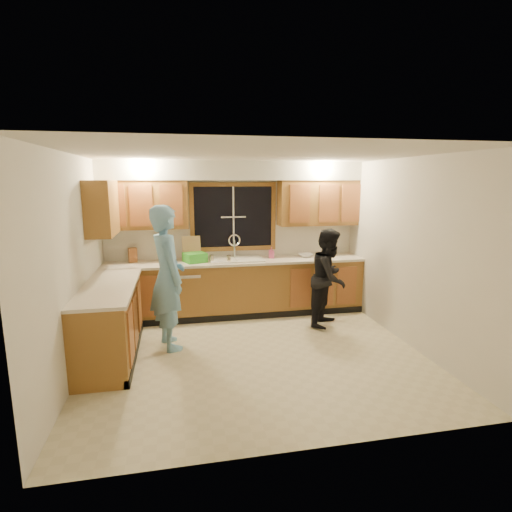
{
  "coord_description": "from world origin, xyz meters",
  "views": [
    {
      "loc": [
        -0.94,
        -4.71,
        2.19
      ],
      "look_at": [
        0.14,
        0.65,
        1.16
      ],
      "focal_mm": 28.0,
      "sensor_mm": 36.0,
      "label": 1
    }
  ],
  "objects": [
    {
      "name": "stove",
      "position": [
        -1.8,
        -0.22,
        0.45
      ],
      "size": [
        0.58,
        0.75,
        0.9
      ],
      "primitive_type": "cube",
      "color": "white",
      "rests_on": "floor"
    },
    {
      "name": "wall_back",
      "position": [
        0.0,
        1.9,
        1.25
      ],
      "size": [
        4.2,
        0.0,
        4.2
      ],
      "primitive_type": "plane",
      "rotation": [
        1.57,
        0.0,
        0.0
      ],
      "color": "beige",
      "rests_on": "ground"
    },
    {
      "name": "dishwasher",
      "position": [
        -0.85,
        1.59,
        0.41
      ],
      "size": [
        0.6,
        0.56,
        0.82
      ],
      "primitive_type": "cube",
      "color": "white",
      "rests_on": "floor"
    },
    {
      "name": "cutting_board",
      "position": [
        -0.71,
        1.75,
        1.12
      ],
      "size": [
        0.31,
        0.14,
        0.39
      ],
      "primitive_type": "cube",
      "rotation": [
        -0.21,
        0.0,
        0.14
      ],
      "color": "tan",
      "rests_on": "countertop_back"
    },
    {
      "name": "countertop_back",
      "position": [
        0.0,
        1.58,
        0.9
      ],
      "size": [
        4.2,
        0.63,
        0.04
      ],
      "primitive_type": "cube",
      "color": "beige",
      "rests_on": "base_cabinets_back"
    },
    {
      "name": "upper_cabinets_right",
      "position": [
        1.43,
        1.73,
        1.83
      ],
      "size": [
        1.35,
        0.33,
        0.75
      ],
      "primitive_type": "cube",
      "color": "olive",
      "rests_on": "wall_back"
    },
    {
      "name": "window_frame",
      "position": [
        0.0,
        1.89,
        1.6
      ],
      "size": [
        1.44,
        0.03,
        1.14
      ],
      "color": "black",
      "rests_on": "wall_back"
    },
    {
      "name": "soap_bottle",
      "position": [
        0.6,
        1.67,
        1.01
      ],
      "size": [
        0.09,
        0.1,
        0.19
      ],
      "primitive_type": "imported",
      "rotation": [
        0.0,
        0.0,
        -0.13
      ],
      "color": "#D75287",
      "rests_on": "countertop_back"
    },
    {
      "name": "base_cabinets_left",
      "position": [
        -1.8,
        0.35,
        0.44
      ],
      "size": [
        0.6,
        1.9,
        0.88
      ],
      "primitive_type": "cube",
      "color": "olive",
      "rests_on": "ground"
    },
    {
      "name": "floor",
      "position": [
        0.0,
        0.0,
        0.0
      ],
      "size": [
        4.2,
        4.2,
        0.0
      ],
      "primitive_type": "plane",
      "color": "beige",
      "rests_on": "ground"
    },
    {
      "name": "dish_crate",
      "position": [
        -0.67,
        1.59,
        0.99
      ],
      "size": [
        0.4,
        0.39,
        0.15
      ],
      "primitive_type": "cube",
      "rotation": [
        0.0,
        0.0,
        0.37
      ],
      "color": "green",
      "rests_on": "countertop_back"
    },
    {
      "name": "bowl",
      "position": [
        1.19,
        1.65,
        0.95
      ],
      "size": [
        0.25,
        0.25,
        0.06
      ],
      "primitive_type": "imported",
      "rotation": [
        0.0,
        0.0,
        -0.05
      ],
      "color": "silver",
      "rests_on": "countertop_back"
    },
    {
      "name": "upper_cabinets_left",
      "position": [
        -1.43,
        1.73,
        1.83
      ],
      "size": [
        1.35,
        0.33,
        0.75
      ],
      "primitive_type": "cube",
      "color": "olive",
      "rests_on": "wall_back"
    },
    {
      "name": "knife_block",
      "position": [
        -1.64,
        1.77,
        1.03
      ],
      "size": [
        0.15,
        0.13,
        0.23
      ],
      "primitive_type": "cube",
      "rotation": [
        0.0,
        0.0,
        0.27
      ],
      "color": "#A05A2C",
      "rests_on": "countertop_back"
    },
    {
      "name": "wall_right",
      "position": [
        2.1,
        0.0,
        1.25
      ],
      "size": [
        0.0,
        3.8,
        3.8
      ],
      "primitive_type": "plane",
      "rotation": [
        1.57,
        0.0,
        -1.57
      ],
      "color": "beige",
      "rests_on": "ground"
    },
    {
      "name": "man",
      "position": [
        -1.08,
        0.49,
        0.95
      ],
      "size": [
        0.63,
        0.79,
        1.9
      ],
      "primitive_type": "imported",
      "rotation": [
        0.0,
        0.0,
        1.86
      ],
      "color": "#6EA7D0",
      "rests_on": "floor"
    },
    {
      "name": "countertop_left",
      "position": [
        -1.79,
        0.35,
        0.9
      ],
      "size": [
        0.63,
        1.9,
        0.04
      ],
      "primitive_type": "cube",
      "color": "beige",
      "rests_on": "base_cabinets_left"
    },
    {
      "name": "base_cabinets_back",
      "position": [
        0.0,
        1.6,
        0.44
      ],
      "size": [
        4.2,
        0.6,
        0.88
      ],
      "primitive_type": "cube",
      "color": "olive",
      "rests_on": "ground"
    },
    {
      "name": "wall_left",
      "position": [
        -2.1,
        0.0,
        1.25
      ],
      "size": [
        0.0,
        3.8,
        3.8
      ],
      "primitive_type": "plane",
      "rotation": [
        1.57,
        0.0,
        1.57
      ],
      "color": "beige",
      "rests_on": "ground"
    },
    {
      "name": "ceiling",
      "position": [
        0.0,
        0.0,
        2.5
      ],
      "size": [
        4.2,
        4.2,
        0.0
      ],
      "primitive_type": "plane",
      "rotation": [
        3.14,
        0.0,
        0.0
      ],
      "color": "silver"
    },
    {
      "name": "can_left",
      "position": [
        -0.41,
        1.51,
        0.98
      ],
      "size": [
        0.07,
        0.07,
        0.12
      ],
      "primitive_type": "cylinder",
      "rotation": [
        0.0,
        0.0,
        0.08
      ],
      "color": "#BDB091",
      "rests_on": "countertop_back"
    },
    {
      "name": "can_right",
      "position": [
        -0.15,
        1.42,
        0.98
      ],
      "size": [
        0.07,
        0.07,
        0.12
      ],
      "primitive_type": "cylinder",
      "rotation": [
        0.0,
        0.0,
        0.12
      ],
      "color": "#BDB091",
      "rests_on": "countertop_back"
    },
    {
      "name": "soffit",
      "position": [
        0.0,
        1.72,
        2.35
      ],
      "size": [
        4.2,
        0.35,
        0.3
      ],
      "primitive_type": "cube",
      "color": "beige",
      "rests_on": "wall_back"
    },
    {
      "name": "upper_cabinets_return",
      "position": [
        -1.94,
        1.12,
        1.83
      ],
      "size": [
        0.33,
        0.9,
        0.75
      ],
      "primitive_type": "cube",
      "color": "olive",
      "rests_on": "wall_left"
    },
    {
      "name": "woman",
      "position": [
        1.31,
        0.85,
        0.75
      ],
      "size": [
        0.89,
        0.92,
        1.49
      ],
      "primitive_type": "imported",
      "rotation": [
        0.0,
        0.0,
        0.89
      ],
      "color": "black",
      "rests_on": "floor"
    },
    {
      "name": "sink",
      "position": [
        0.0,
        1.6,
        0.86
      ],
      "size": [
        0.86,
        0.52,
        0.57
      ],
      "color": "white",
      "rests_on": "countertop_back"
    }
  ]
}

